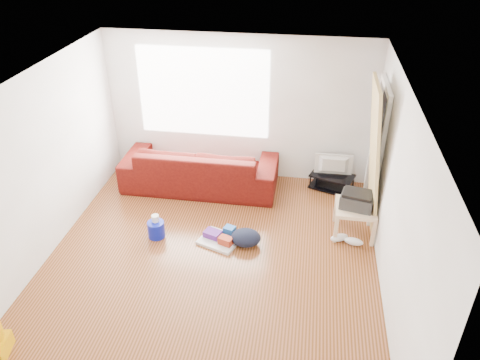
% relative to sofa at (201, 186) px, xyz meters
% --- Properties ---
extents(room, '(4.51, 5.01, 2.51)m').
position_rel_sofa_xyz_m(room, '(0.65, -1.80, 1.25)').
color(room, '#512E0F').
rests_on(room, ground).
extents(sofa, '(2.59, 1.01, 0.76)m').
position_rel_sofa_xyz_m(sofa, '(0.00, 0.00, 0.00)').
color(sofa, '#390606').
rests_on(sofa, ground).
extents(tv_stand, '(0.80, 0.62, 0.27)m').
position_rel_sofa_xyz_m(tv_stand, '(2.23, 0.27, 0.14)').
color(tv_stand, black).
rests_on(tv_stand, ground).
extents(tv, '(0.63, 0.08, 0.36)m').
position_rel_sofa_xyz_m(tv, '(2.23, 0.27, 0.45)').
color(tv, black).
rests_on(tv, tv_stand).
extents(side_table, '(0.58, 0.58, 0.47)m').
position_rel_sofa_xyz_m(side_table, '(2.53, -0.94, 0.40)').
color(side_table, tan).
rests_on(side_table, ground).
extents(printer, '(0.52, 0.44, 0.24)m').
position_rel_sofa_xyz_m(printer, '(2.53, -0.94, 0.59)').
color(printer, '#2A2A2A').
rests_on(printer, side_table).
extents(bucket, '(0.26, 0.26, 0.25)m').
position_rel_sofa_xyz_m(bucket, '(-0.33, -1.48, 0.00)').
color(bucket, '#0B17A3').
rests_on(bucket, ground).
extents(toilet_paper, '(0.11, 0.11, 0.10)m').
position_rel_sofa_xyz_m(toilet_paper, '(-0.33, -1.44, 0.17)').
color(toilet_paper, white).
rests_on(toilet_paper, bucket).
extents(cleaning_tray, '(0.66, 0.59, 0.20)m').
position_rel_sofa_xyz_m(cleaning_tray, '(0.63, -1.45, 0.06)').
color(cleaning_tray, silver).
rests_on(cleaning_tray, ground).
extents(backpack, '(0.45, 0.36, 0.24)m').
position_rel_sofa_xyz_m(backpack, '(1.00, -1.46, 0.00)').
color(backpack, black).
rests_on(backpack, ground).
extents(sneakers, '(0.50, 0.25, 0.11)m').
position_rel_sofa_xyz_m(sneakers, '(2.43, -1.20, 0.06)').
color(sneakers, silver).
rests_on(sneakers, ground).
extents(door_panel, '(0.28, 0.90, 2.25)m').
position_rel_sofa_xyz_m(door_panel, '(2.71, -0.70, 0.00)').
color(door_panel, tan).
rests_on(door_panel, ground).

